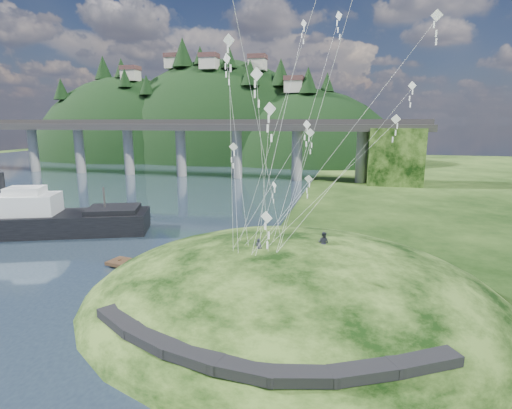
# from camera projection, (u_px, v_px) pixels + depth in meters

# --- Properties ---
(ground) EXTENTS (320.00, 320.00, 0.00)m
(ground) POSITION_uv_depth(u_px,v_px,m) (193.00, 299.00, 33.26)
(ground) COLOR black
(ground) RESTS_ON ground
(grass_hill) EXTENTS (36.00, 32.00, 13.00)m
(grass_hill) POSITION_uv_depth(u_px,v_px,m) (291.00, 315.00, 33.63)
(grass_hill) COLOR black
(grass_hill) RESTS_ON ground
(footpath) EXTENTS (22.29, 5.84, 0.83)m
(footpath) POSITION_uv_depth(u_px,v_px,m) (250.00, 352.00, 21.85)
(footpath) COLOR black
(footpath) RESTS_ON ground
(bridge) EXTENTS (160.00, 11.00, 15.00)m
(bridge) POSITION_uv_depth(u_px,v_px,m) (200.00, 140.00, 104.03)
(bridge) COLOR #2D2B2B
(bridge) RESTS_ON ground
(far_ridge) EXTENTS (153.00, 70.00, 94.50)m
(far_ridge) POSITION_uv_depth(u_px,v_px,m) (209.00, 177.00, 161.05)
(far_ridge) COLOR black
(far_ridge) RESTS_ON ground
(work_barge) EXTENTS (24.25, 14.36, 8.23)m
(work_barge) POSITION_uv_depth(u_px,v_px,m) (51.00, 219.00, 51.94)
(work_barge) COLOR black
(work_barge) RESTS_ON ground
(wooden_dock) EXTENTS (13.74, 4.59, 0.97)m
(wooden_dock) POSITION_uv_depth(u_px,v_px,m) (166.00, 270.00, 38.37)
(wooden_dock) COLOR #352315
(wooden_dock) RESTS_ON ground
(kite_flyers) EXTENTS (5.65, 3.17, 1.91)m
(kite_flyers) POSITION_uv_depth(u_px,v_px,m) (309.00, 233.00, 31.50)
(kite_flyers) COLOR #262732
(kite_flyers) RESTS_ON ground
(kite_swarm) EXTENTS (16.98, 17.40, 20.72)m
(kite_swarm) POSITION_uv_depth(u_px,v_px,m) (306.00, 83.00, 30.25)
(kite_swarm) COLOR white
(kite_swarm) RESTS_ON ground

